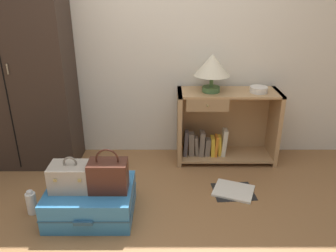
% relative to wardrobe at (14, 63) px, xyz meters
% --- Properties ---
extents(ground_plane, '(9.00, 9.00, 0.00)m').
position_rel_wardrobe_xyz_m(ground_plane, '(1.26, -1.20, -1.02)').
color(ground_plane, olive).
extents(back_wall, '(6.40, 0.10, 2.60)m').
position_rel_wardrobe_xyz_m(back_wall, '(1.26, 0.30, 0.28)').
color(back_wall, silver).
rests_on(back_wall, ground_plane).
extents(wardrobe, '(1.04, 0.47, 2.05)m').
position_rel_wardrobe_xyz_m(wardrobe, '(0.00, 0.00, 0.00)').
color(wardrobe, '#33261E').
rests_on(wardrobe, ground_plane).
extents(bookshelf, '(1.00, 0.38, 0.74)m').
position_rel_wardrobe_xyz_m(bookshelf, '(1.99, 0.05, -0.66)').
color(bookshelf, tan).
rests_on(bookshelf, ground_plane).
extents(table_lamp, '(0.34, 0.34, 0.36)m').
position_rel_wardrobe_xyz_m(table_lamp, '(1.85, 0.02, -0.03)').
color(table_lamp, '#4C7542').
rests_on(table_lamp, bookshelf).
extents(bowl, '(0.17, 0.17, 0.06)m').
position_rel_wardrobe_xyz_m(bowl, '(2.31, -0.00, -0.25)').
color(bowl, silver).
rests_on(bowl, bookshelf).
extents(suitcase_large, '(0.67, 0.55, 0.25)m').
position_rel_wardrobe_xyz_m(suitcase_large, '(0.83, -0.89, -0.90)').
color(suitcase_large, teal).
rests_on(suitcase_large, ground_plane).
extents(train_case, '(0.32, 0.22, 0.28)m').
position_rel_wardrobe_xyz_m(train_case, '(0.71, -0.90, -0.67)').
color(train_case, '#A89E8E').
rests_on(train_case, suitcase_large).
extents(handbag, '(0.29, 0.18, 0.35)m').
position_rel_wardrobe_xyz_m(handbag, '(0.99, -0.92, -0.65)').
color(handbag, '#472319').
rests_on(handbag, suitcase_large).
extents(bottle, '(0.08, 0.08, 0.20)m').
position_rel_wardrobe_xyz_m(bottle, '(0.35, -0.87, -0.93)').
color(bottle, white).
rests_on(bottle, ground_plane).
extents(open_book_on_floor, '(0.42, 0.38, 0.02)m').
position_rel_wardrobe_xyz_m(open_book_on_floor, '(2.02, -0.58, -1.02)').
color(open_book_on_floor, white).
rests_on(open_book_on_floor, ground_plane).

